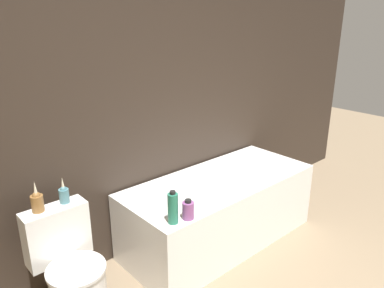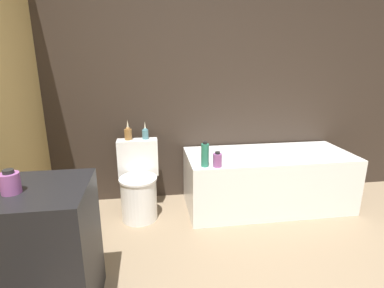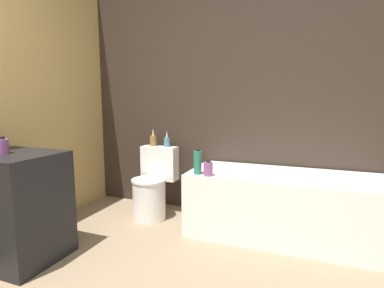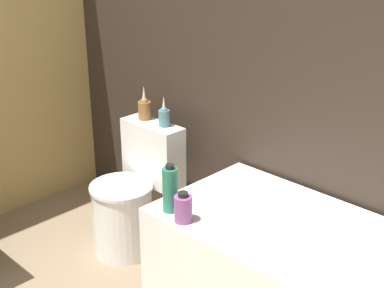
# 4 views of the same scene
# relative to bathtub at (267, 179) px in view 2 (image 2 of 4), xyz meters

# --- Properties ---
(wall_back_tiled) EXTENTS (6.40, 0.06, 2.60)m
(wall_back_tiled) POSITION_rel_bathtub_xyz_m (-0.73, 0.41, 1.01)
(wall_back_tiled) COLOR #332821
(wall_back_tiled) RESTS_ON ground_plane
(bathtub) EXTENTS (1.68, 0.72, 0.58)m
(bathtub) POSITION_rel_bathtub_xyz_m (0.00, 0.00, 0.00)
(bathtub) COLOR white
(bathtub) RESTS_ON ground
(toilet) EXTENTS (0.40, 0.50, 0.73)m
(toilet) POSITION_rel_bathtub_xyz_m (-1.33, -0.01, 0.02)
(toilet) COLOR white
(toilet) RESTS_ON ground
(vanity_counter) EXTENTS (0.66, 0.55, 0.84)m
(vanity_counter) POSITION_rel_bathtub_xyz_m (-1.89, -1.15, 0.13)
(vanity_counter) COLOR black
(vanity_counter) RESTS_ON ground
(soap_bottle_glass) EXTENTS (0.10, 0.10, 0.13)m
(soap_bottle_glass) POSITION_rel_bathtub_xyz_m (-1.93, -1.20, 0.60)
(soap_bottle_glass) COLOR #8C4C8C
(soap_bottle_glass) RESTS_ON vanity_counter
(vase_gold) EXTENTS (0.07, 0.07, 0.20)m
(vase_gold) POSITION_rel_bathtub_xyz_m (-1.41, 0.18, 0.51)
(vase_gold) COLOR olive
(vase_gold) RESTS_ON toilet
(vase_silver) EXTENTS (0.06, 0.06, 0.18)m
(vase_silver) POSITION_rel_bathtub_xyz_m (-1.24, 0.18, 0.50)
(vase_silver) COLOR teal
(vase_silver) RESTS_ON toilet
(shampoo_bottle_tall) EXTENTS (0.07, 0.07, 0.23)m
(shampoo_bottle_tall) POSITION_rel_bathtub_xyz_m (-0.72, -0.27, 0.39)
(shampoo_bottle_tall) COLOR #267259
(shampoo_bottle_tall) RESTS_ON bathtub
(shampoo_bottle_short) EXTENTS (0.08, 0.08, 0.14)m
(shampoo_bottle_short) POSITION_rel_bathtub_xyz_m (-0.61, -0.30, 0.35)
(shampoo_bottle_short) COLOR #8C4C8C
(shampoo_bottle_short) RESTS_ON bathtub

